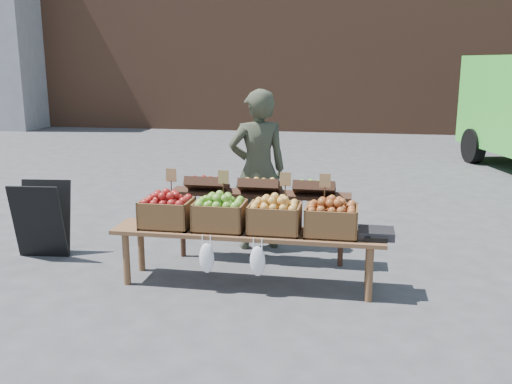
% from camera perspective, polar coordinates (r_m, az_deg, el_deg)
% --- Properties ---
extents(ground, '(80.00, 80.00, 0.00)m').
position_cam_1_polar(ground, '(5.62, 4.58, -10.23)').
color(ground, '#424244').
extents(vendor, '(0.82, 0.69, 1.90)m').
position_cam_1_polar(vendor, '(6.74, 0.18, 2.20)').
color(vendor, '#363B2B').
rests_on(vendor, ground).
extents(chalkboard_sign, '(0.61, 0.38, 0.88)m').
position_cam_1_polar(chalkboard_sign, '(6.98, -20.62, -2.56)').
color(chalkboard_sign, black).
rests_on(chalkboard_sign, ground).
extents(back_table, '(2.10, 0.44, 1.04)m').
position_cam_1_polar(back_table, '(6.35, 0.39, -2.47)').
color(back_table, '#351F14').
rests_on(back_table, ground).
extents(display_bench, '(2.70, 0.56, 0.57)m').
position_cam_1_polar(display_bench, '(5.75, -0.88, -6.61)').
color(display_bench, brown).
rests_on(display_bench, ground).
extents(crate_golden_apples, '(0.50, 0.40, 0.28)m').
position_cam_1_polar(crate_golden_apples, '(5.83, -8.89, -2.11)').
color(crate_golden_apples, maroon).
rests_on(crate_golden_apples, display_bench).
extents(crate_russet_pears, '(0.50, 0.40, 0.28)m').
position_cam_1_polar(crate_russet_pears, '(5.68, -3.62, -2.38)').
color(crate_russet_pears, '#3E8225').
rests_on(crate_russet_pears, display_bench).
extents(crate_red_apples, '(0.50, 0.40, 0.28)m').
position_cam_1_polar(crate_red_apples, '(5.57, 1.88, -2.65)').
color(crate_red_apples, '#AEA823').
rests_on(crate_red_apples, display_bench).
extents(crate_green_apples, '(0.50, 0.40, 0.28)m').
position_cam_1_polar(crate_green_apples, '(5.53, 7.54, -2.90)').
color(crate_green_apples, '#A15B2E').
rests_on(crate_green_apples, display_bench).
extents(weighing_scale, '(0.34, 0.30, 0.08)m').
position_cam_1_polar(weighing_scale, '(5.55, 11.91, -4.06)').
color(weighing_scale, black).
rests_on(weighing_scale, display_bench).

